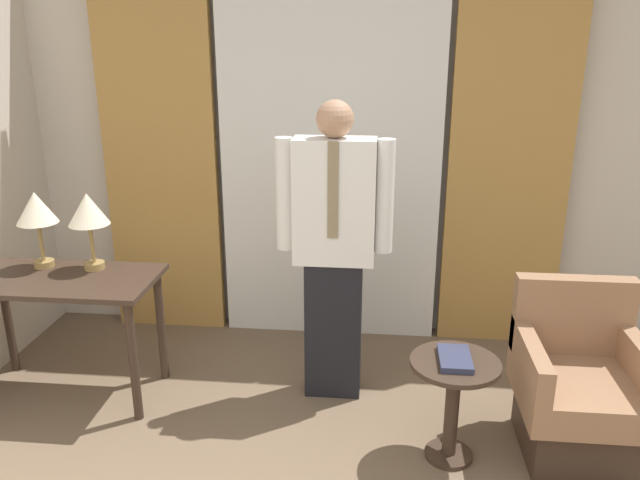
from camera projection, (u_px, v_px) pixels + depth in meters
name	position (u px, v px, depth m)	size (l,w,h in m)	color
wall_back	(332.00, 140.00, 4.19)	(10.00, 0.06, 2.70)	beige
curtain_sheer_center	(330.00, 152.00, 4.09)	(1.45, 0.06, 2.58)	white
curtain_drape_left	(160.00, 149.00, 4.19)	(0.77, 0.06, 2.58)	#B28442
curtain_drape_right	(510.00, 156.00, 3.98)	(0.77, 0.06, 2.58)	#B28442
desk	(60.00, 296.00, 3.52)	(1.10, 0.56, 0.74)	#38281E
table_lamp_left	(36.00, 211.00, 3.53)	(0.23, 0.23, 0.45)	#9E7F47
table_lamp_right	(88.00, 212.00, 3.50)	(0.23, 0.23, 0.45)	#9E7F47
person	(334.00, 243.00, 3.44)	(0.64, 0.21, 1.71)	black
armchair	(578.00, 393.00, 3.11)	(0.60, 0.63, 0.85)	#38281E
side_table	(453.00, 393.00, 3.03)	(0.43, 0.43, 0.54)	#38281E
book	(455.00, 358.00, 2.97)	(0.15, 0.25, 0.03)	#2D334C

